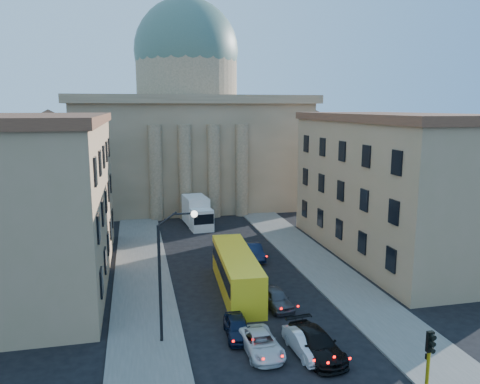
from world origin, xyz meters
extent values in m
cube|color=#5C5A54|center=(-8.50, 18.00, 0.07)|extent=(5.00, 60.00, 0.15)
cube|color=#5C5A54|center=(8.50, 18.00, 0.07)|extent=(5.00, 60.00, 0.15)
cube|color=#766348|center=(0.00, 56.00, 8.00)|extent=(34.00, 26.00, 16.00)
cube|color=#766348|center=(0.00, 56.00, 16.40)|extent=(35.50, 27.50, 1.20)
cylinder|color=#766348|center=(0.00, 56.00, 20.00)|extent=(16.00, 16.00, 8.00)
sphere|color=#4F6B5B|center=(0.00, 56.00, 24.00)|extent=(16.40, 16.40, 16.40)
cube|color=#766348|center=(-21.00, 54.00, 5.50)|extent=(13.00, 13.00, 11.00)
cone|color=#563225|center=(-21.00, 54.00, 13.00)|extent=(26.02, 26.02, 4.00)
cube|color=#766348|center=(21.00, 54.00, 5.50)|extent=(13.00, 13.00, 11.00)
cone|color=#563225|center=(21.00, 54.00, 13.00)|extent=(26.02, 26.02, 4.00)
cylinder|color=#766348|center=(-6.00, 42.80, 6.50)|extent=(1.80, 1.80, 13.00)
cylinder|color=#766348|center=(-2.00, 42.80, 6.50)|extent=(1.80, 1.80, 13.00)
cylinder|color=#766348|center=(2.00, 42.80, 6.50)|extent=(1.80, 1.80, 13.00)
cylinder|color=#766348|center=(6.00, 42.80, 6.50)|extent=(1.80, 1.80, 13.00)
cube|color=tan|center=(-17.00, 22.00, 7.00)|extent=(11.00, 26.00, 14.00)
cube|color=#563225|center=(-17.00, 22.00, 14.30)|extent=(11.60, 26.60, 0.80)
cube|color=tan|center=(17.00, 22.00, 7.00)|extent=(11.00, 26.00, 14.00)
cube|color=#563225|center=(17.00, 22.00, 14.30)|extent=(11.60, 26.60, 0.80)
cylinder|color=gold|center=(5.30, -2.00, 1.60)|extent=(0.18, 0.18, 3.20)
cube|color=black|center=(5.30, -2.00, 3.75)|extent=(0.34, 0.22, 1.10)
cylinder|color=#FF0C05|center=(5.30, -2.12, 4.11)|extent=(0.20, 0.03, 0.20)
cylinder|color=orange|center=(5.30, -2.12, 3.75)|extent=(0.20, 0.03, 0.20)
cylinder|color=#0CE526|center=(5.30, -2.12, 3.39)|extent=(0.20, 0.03, 0.20)
cube|color=black|center=(5.30, -1.90, 2.90)|extent=(0.22, 0.10, 0.30)
cylinder|color=black|center=(-7.50, 8.00, 4.00)|extent=(0.20, 0.20, 8.00)
cylinder|color=black|center=(-6.95, 8.00, 8.35)|extent=(1.30, 0.12, 0.96)
cylinder|color=black|center=(-5.95, 8.00, 8.65)|extent=(1.30, 0.12, 0.12)
sphere|color=white|center=(-5.20, 8.00, 8.60)|extent=(0.44, 0.44, 0.44)
imported|color=black|center=(-2.47, 7.68, 0.68)|extent=(1.84, 4.06, 1.35)
imported|color=#B7BBBF|center=(1.26, 4.57, 0.71)|extent=(1.85, 4.43, 1.42)
imported|color=silver|center=(-1.45, 5.28, 0.64)|extent=(2.32, 4.71, 1.28)
imported|color=black|center=(1.83, 4.26, 0.78)|extent=(2.75, 5.56, 1.55)
imported|color=#444449|center=(1.52, 11.69, 0.73)|extent=(2.12, 4.41, 1.45)
imported|color=black|center=(2.71, 23.39, 0.77)|extent=(1.76, 4.72, 1.54)
cube|color=yellow|center=(-0.80, 15.46, 1.67)|extent=(3.32, 11.95, 3.33)
cube|color=black|center=(-0.80, 15.46, 2.20)|extent=(3.35, 11.31, 1.18)
cylinder|color=black|center=(-2.11, 11.22, 0.54)|extent=(0.38, 1.09, 1.08)
cylinder|color=black|center=(0.04, 11.11, 0.54)|extent=(0.38, 1.09, 1.08)
cylinder|color=black|center=(-1.64, 19.81, 0.54)|extent=(0.38, 1.09, 1.08)
cylinder|color=black|center=(0.51, 19.70, 0.54)|extent=(0.38, 1.09, 1.08)
cube|color=white|center=(-0.86, 35.75, 1.37)|extent=(2.88, 2.99, 2.74)
cube|color=black|center=(-0.74, 34.45, 1.72)|extent=(2.52, 0.38, 1.26)
cube|color=white|center=(-1.16, 38.83, 2.00)|extent=(3.20, 5.05, 3.55)
cylinder|color=black|center=(-1.96, 35.19, 0.51)|extent=(0.42, 1.06, 1.03)
cylinder|color=black|center=(0.32, 35.41, 0.51)|extent=(0.42, 1.06, 1.03)
cylinder|color=black|center=(-2.40, 39.74, 0.51)|extent=(0.42, 1.06, 1.03)
cylinder|color=black|center=(-0.13, 39.96, 0.51)|extent=(0.42, 1.06, 1.03)
camera|label=1|loc=(-8.82, -21.03, 15.34)|focal=35.00mm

